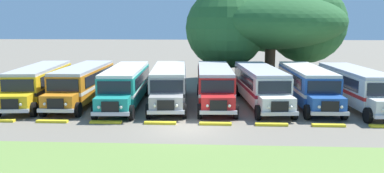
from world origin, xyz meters
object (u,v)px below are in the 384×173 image
(parked_bus_slot_1, at_px, (83,82))
(parked_bus_slot_6, at_px, (307,84))
(parked_bus_slot_3, at_px, (169,83))
(parked_bus_slot_7, at_px, (355,86))
(parked_bus_slot_2, at_px, (126,84))
(parked_bus_slot_0, at_px, (39,83))
(parked_bus_slot_5, at_px, (260,84))
(parked_bus_slot_4, at_px, (215,83))
(broad_shade_tree, at_px, (270,23))

(parked_bus_slot_1, distance_m, parked_bus_slot_6, 17.48)
(parked_bus_slot_3, xyz_separation_m, parked_bus_slot_7, (14.08, -0.41, 0.00))
(parked_bus_slot_3, distance_m, parked_bus_slot_7, 14.09)
(parked_bus_slot_2, height_order, parked_bus_slot_6, same)
(parked_bus_slot_1, bearing_deg, parked_bus_slot_0, -85.68)
(parked_bus_slot_1, distance_m, parked_bus_slot_3, 6.85)
(parked_bus_slot_5, bearing_deg, parked_bus_slot_1, -96.16)
(parked_bus_slot_3, relative_size, parked_bus_slot_6, 1.01)
(parked_bus_slot_4, distance_m, parked_bus_slot_5, 3.52)
(parked_bus_slot_0, height_order, parked_bus_slot_7, same)
(parked_bus_slot_4, xyz_separation_m, parked_bus_slot_7, (10.55, -0.56, 0.00))
(parked_bus_slot_5, xyz_separation_m, broad_shade_tree, (2.16, 11.70, 4.54))
(broad_shade_tree, bearing_deg, parked_bus_slot_5, -100.46)
(parked_bus_slot_5, bearing_deg, parked_bus_slot_3, -95.84)
(parked_bus_slot_5, xyz_separation_m, parked_bus_slot_6, (3.58, 0.25, 0.00))
(parked_bus_slot_4, distance_m, parked_bus_slot_7, 10.56)
(broad_shade_tree, bearing_deg, parked_bus_slot_7, -68.11)
(parked_bus_slot_4, height_order, broad_shade_tree, broad_shade_tree)
(parked_bus_slot_3, xyz_separation_m, parked_bus_slot_5, (7.06, 0.00, 0.00))
(parked_bus_slot_2, bearing_deg, broad_shade_tree, 131.71)
(parked_bus_slot_3, xyz_separation_m, broad_shade_tree, (9.22, 11.70, 4.54))
(parked_bus_slot_6, distance_m, broad_shade_tree, 12.39)
(parked_bus_slot_1, xyz_separation_m, broad_shade_tree, (16.07, 11.62, 4.54))
(parked_bus_slot_0, relative_size, parked_bus_slot_2, 1.01)
(parked_bus_slot_4, distance_m, parked_bus_slot_6, 7.10)
(parked_bus_slot_0, relative_size, parked_bus_slot_7, 1.00)
(parked_bus_slot_1, height_order, parked_bus_slot_5, same)
(parked_bus_slot_4, relative_size, parked_bus_slot_7, 1.00)
(parked_bus_slot_7, bearing_deg, parked_bus_slot_0, -94.24)
(parked_bus_slot_5, bearing_deg, parked_bus_slot_0, -95.12)
(parked_bus_slot_0, height_order, parked_bus_slot_6, same)
(parked_bus_slot_1, relative_size, parked_bus_slot_2, 1.00)
(broad_shade_tree, bearing_deg, parked_bus_slot_4, -116.18)
(parked_bus_slot_3, bearing_deg, broad_shade_tree, 137.42)
(parked_bus_slot_3, distance_m, parked_bus_slot_4, 3.54)
(parked_bus_slot_7, bearing_deg, parked_bus_slot_1, -95.12)
(parked_bus_slot_3, distance_m, parked_bus_slot_6, 10.64)
(parked_bus_slot_3, bearing_deg, parked_bus_slot_4, 88.05)
(parked_bus_slot_0, distance_m, parked_bus_slot_7, 24.33)
(parked_bus_slot_3, height_order, parked_bus_slot_6, same)
(parked_bus_slot_4, height_order, parked_bus_slot_7, same)
(parked_bus_slot_6, bearing_deg, parked_bus_slot_4, -90.93)
(parked_bus_slot_4, relative_size, broad_shade_tree, 0.65)
(parked_bus_slot_5, relative_size, parked_bus_slot_6, 1.01)
(parked_bus_slot_5, distance_m, parked_bus_slot_6, 3.58)
(parked_bus_slot_5, bearing_deg, parked_bus_slot_4, -98.24)
(parked_bus_slot_2, bearing_deg, parked_bus_slot_5, 90.58)
(parked_bus_slot_0, relative_size, broad_shade_tree, 0.66)
(parked_bus_slot_4, bearing_deg, parked_bus_slot_5, 85.06)
(parked_bus_slot_6, xyz_separation_m, broad_shade_tree, (-1.42, 11.44, 4.54))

